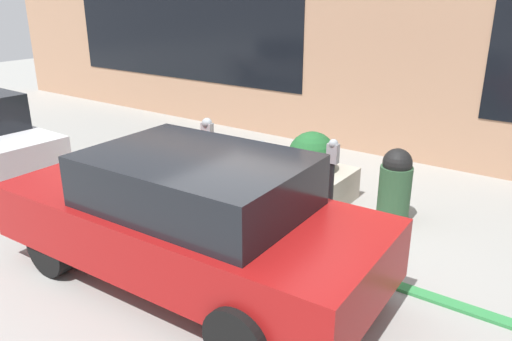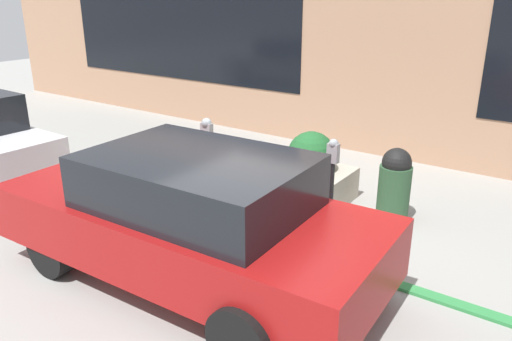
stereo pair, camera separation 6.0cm
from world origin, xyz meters
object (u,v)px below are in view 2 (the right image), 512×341
planter_box (310,174)px  trash_bin (394,185)px  parking_meter_second (261,170)px  parking_meter_middle (207,148)px  parking_meter_nearest (332,179)px  parked_car_middle (190,217)px

planter_box → trash_bin: planter_box is taller
parking_meter_second → planter_box: bearing=-92.3°
parking_meter_middle → trash_bin: bearing=-150.8°
parking_meter_nearest → planter_box: bearing=-51.7°
parked_car_middle → parking_meter_middle: bearing=-58.0°
trash_bin → parking_meter_second: bearing=43.3°
parked_car_middle → trash_bin: parked_car_middle is taller
parking_meter_middle → trash_bin: (-2.39, -1.34, -0.47)m
planter_box → trash_bin: bearing=-179.1°
parking_meter_second → parking_meter_middle: parking_meter_middle is taller
parking_meter_nearest → trash_bin: size_ratio=1.34×
parking_meter_second → parking_meter_middle: (0.97, -0.01, 0.14)m
parking_meter_middle → trash_bin: parking_meter_middle is taller
parking_meter_second → parking_meter_middle: size_ratio=0.88×
parking_meter_middle → parked_car_middle: 1.90m
parking_meter_second → parking_meter_nearest: bearing=-175.3°
parked_car_middle → trash_bin: bearing=-116.7°
parking_meter_second → trash_bin: size_ratio=1.18×
planter_box → trash_bin: 1.38m
parking_meter_middle → parking_meter_second: bearing=179.6°
parking_meter_nearest → parking_meter_middle: parking_meter_nearest is taller
parking_meter_middle → planter_box: (-1.02, -1.31, -0.58)m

